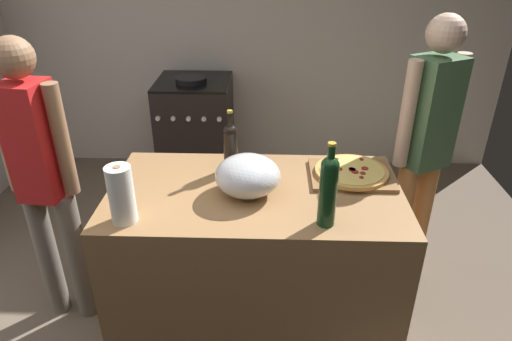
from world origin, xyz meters
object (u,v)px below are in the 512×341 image
at_px(wine_bottle_amber, 328,188).
at_px(person_in_stripes, 42,175).
at_px(pizza, 352,171).
at_px(paper_towel_roll, 121,195).
at_px(person_in_red, 425,142).
at_px(stove, 196,131).
at_px(mixing_bowl, 248,176).
at_px(wine_bottle_dark, 231,146).

bearing_deg(wine_bottle_amber, person_in_stripes, 164.77).
bearing_deg(pizza, paper_towel_roll, -157.49).
distance_m(pizza, person_in_red, 0.56).
relative_size(pizza, stove, 0.38).
xyz_separation_m(mixing_bowl, person_in_stripes, (-1.03, 0.13, -0.09)).
distance_m(stove, person_in_stripes, 1.76).
bearing_deg(stove, pizza, -56.95).
relative_size(stove, person_in_stripes, 0.59).
xyz_separation_m(mixing_bowl, wine_bottle_amber, (0.33, -0.24, 0.08)).
height_order(paper_towel_roll, wine_bottle_amber, wine_bottle_amber).
height_order(mixing_bowl, wine_bottle_amber, wine_bottle_amber).
distance_m(paper_towel_roll, wine_bottle_amber, 0.84).
relative_size(mixing_bowl, paper_towel_roll, 1.17).
bearing_deg(stove, person_in_stripes, -106.90).
bearing_deg(paper_towel_roll, person_in_stripes, 144.36).
bearing_deg(mixing_bowl, person_in_stripes, 172.59).
height_order(wine_bottle_amber, stove, wine_bottle_amber).
relative_size(paper_towel_roll, wine_bottle_dark, 0.80).
bearing_deg(stove, wine_bottle_dark, -74.12).
bearing_deg(person_in_red, stove, 139.77).
bearing_deg(pizza, stove, 123.05).
xyz_separation_m(pizza, person_in_red, (0.45, 0.33, 0.01)).
height_order(pizza, mixing_bowl, mixing_bowl).
distance_m(pizza, wine_bottle_dark, 0.61).
relative_size(mixing_bowl, wine_bottle_amber, 0.81).
relative_size(pizza, wine_bottle_amber, 0.97).
bearing_deg(person_in_stripes, wine_bottle_dark, 5.37).
distance_m(paper_towel_roll, person_in_stripes, 0.66).
bearing_deg(pizza, person_in_red, 36.26).
xyz_separation_m(wine_bottle_amber, person_in_red, (0.62, 0.74, -0.13)).
relative_size(pizza, person_in_stripes, 0.23).
xyz_separation_m(wine_bottle_amber, stove, (-0.87, 2.00, -0.62)).
distance_m(pizza, mixing_bowl, 0.53).
xyz_separation_m(mixing_bowl, wine_bottle_dark, (-0.09, 0.22, 0.05)).
bearing_deg(wine_bottle_dark, wine_bottle_amber, -46.96).
xyz_separation_m(mixing_bowl, paper_towel_roll, (-0.50, -0.24, 0.03)).
height_order(mixing_bowl, person_in_stripes, person_in_stripes).
relative_size(paper_towel_roll, wine_bottle_amber, 0.70).
height_order(pizza, person_in_red, person_in_red).
bearing_deg(person_in_red, pizza, -143.74).
height_order(stove, person_in_stripes, person_in_stripes).
relative_size(wine_bottle_amber, wine_bottle_dark, 1.15).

